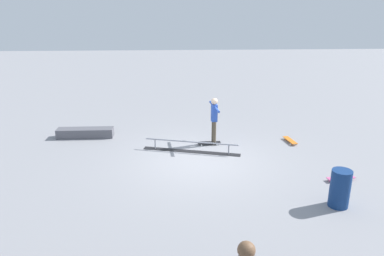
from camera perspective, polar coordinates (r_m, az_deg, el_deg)
The scene contains 8 objects.
ground_plane at distance 11.51m, azimuth 1.18°, elevation -5.12°, with size 60.00×60.00×0.00m, color gray.
grind_rail at distance 12.14m, azimuth -0.12°, elevation -3.00°, with size 3.23×1.06×0.38m.
skate_ledge at distance 14.03m, azimuth -16.31°, elevation -0.72°, with size 2.04×0.47×0.34m, color #595960.
skater_main at distance 12.58m, azimuth 3.47°, elevation 1.62°, with size 0.23×1.33×1.65m.
skateboard_main at distance 12.79m, azimuth 2.68°, elevation -2.30°, with size 0.80×0.27×0.09m.
loose_skateboard_pink at distance 11.05m, azimuth 22.22°, elevation -7.23°, with size 0.82×0.36×0.09m.
loose_skateboard_orange at distance 13.46m, azimuth 15.05°, elevation -1.85°, with size 0.35×0.82×0.09m.
trash_bin at distance 9.54m, azimuth 22.09°, elevation -8.74°, with size 0.48×0.48×0.94m, color navy.
Camera 1 is at (0.78, 10.51, 4.63)m, focal length 34.18 mm.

